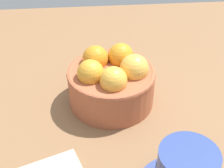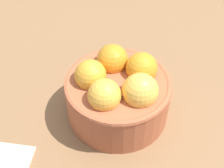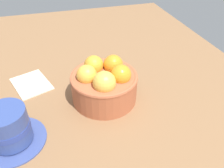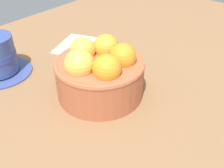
{
  "view_description": "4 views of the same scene",
  "coord_description": "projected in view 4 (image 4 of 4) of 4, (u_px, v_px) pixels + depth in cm",
  "views": [
    {
      "loc": [
        4.03,
        45.8,
        38.33
      ],
      "look_at": [
        -0.09,
        0.34,
        4.07
      ],
      "focal_mm": 52.66,
      "sensor_mm": 36.0,
      "label": 1
    },
    {
      "loc": [
        -15.06,
        28.87,
        38.99
      ],
      "look_at": [
        1.97,
        -1.78,
        3.63
      ],
      "focal_mm": 52.75,
      "sensor_mm": 36.0,
      "label": 2
    },
    {
      "loc": [
        -40.43,
        9.64,
        35.17
      ],
      "look_at": [
        0.05,
        -1.89,
        3.77
      ],
      "focal_mm": 36.21,
      "sensor_mm": 36.0,
      "label": 3
    },
    {
      "loc": [
        -27.81,
        -25.57,
        28.43
      ],
      "look_at": [
        -0.22,
        -2.88,
        3.43
      ],
      "focal_mm": 41.89,
      "sensor_mm": 36.0,
      "label": 4
    }
  ],
  "objects": [
    {
      "name": "folded_napkin",
      "position": [
        77.0,
        45.0,
        0.63
      ],
      "size": [
        12.93,
        11.32,
        0.6
      ],
      "primitive_type": "cube",
      "rotation": [
        0.0,
        0.0,
        0.35
      ],
      "color": "beige",
      "rests_on": "ground_plane"
    },
    {
      "name": "ground_plane",
      "position": [
        101.0,
        103.0,
        0.48
      ],
      "size": [
        130.41,
        84.56,
        4.36
      ],
      "primitive_type": "cube",
      "color": "brown"
    },
    {
      "name": "terracotta_bowl",
      "position": [
        100.0,
        72.0,
        0.45
      ],
      "size": [
        15.27,
        15.27,
        9.92
      ],
      "color": "#AD5938",
      "rests_on": "ground_plane"
    }
  ]
}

